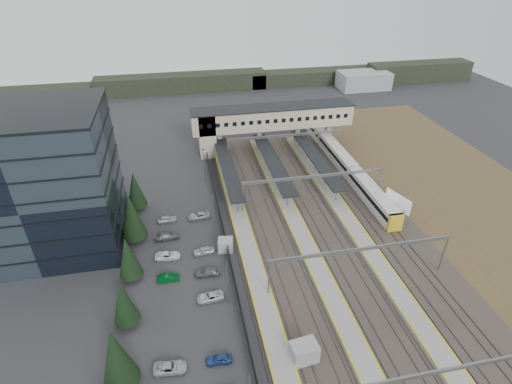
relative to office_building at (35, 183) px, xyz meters
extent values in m
plane|color=#2B2B2D|center=(36.00, -12.00, -12.19)|extent=(220.00, 220.00, 0.00)
cube|color=#3F515D|center=(0.00, 0.00, -0.19)|extent=(24.00, 18.00, 24.00)
cube|color=black|center=(0.00, 0.00, -8.76)|extent=(24.30, 18.30, 0.25)
cube|color=black|center=(0.00, 0.00, -5.33)|extent=(24.30, 18.30, 0.25)
cube|color=black|center=(0.00, 0.00, -1.91)|extent=(24.30, 18.30, 0.25)
cube|color=black|center=(0.00, 0.00, 1.52)|extent=(24.30, 18.30, 0.25)
cube|color=black|center=(0.00, 0.00, 4.95)|extent=(24.30, 18.30, 0.25)
cube|color=black|center=(0.00, 0.00, 8.38)|extent=(24.30, 18.30, 0.25)
cube|color=black|center=(0.00, 0.00, 11.91)|extent=(24.30, 18.30, 0.40)
cylinder|color=black|center=(14.00, -30.00, -11.59)|extent=(0.44, 0.44, 1.20)
cone|color=black|center=(14.00, -30.00, -7.09)|extent=(4.26, 4.26, 8.20)
cylinder|color=black|center=(14.00, -21.00, -11.59)|extent=(0.44, 0.44, 1.20)
cone|color=black|center=(14.00, -21.00, -7.79)|extent=(3.54, 3.54, 6.80)
cylinder|color=black|center=(14.00, -12.00, -11.59)|extent=(0.44, 0.44, 1.20)
cone|color=black|center=(14.00, -12.00, -7.69)|extent=(3.64, 3.64, 7.00)
cylinder|color=black|center=(14.00, -2.00, -11.59)|extent=(0.44, 0.44, 1.20)
cone|color=black|center=(14.00, -2.00, -6.94)|extent=(4.42, 4.42, 8.50)
cylinder|color=black|center=(14.00, 8.00, -11.59)|extent=(0.44, 0.44, 1.20)
cone|color=black|center=(14.00, 8.00, -7.59)|extent=(3.74, 3.74, 7.20)
imported|color=#BCBBC1|center=(19.50, -29.40, -11.62)|extent=(4.25, 2.27, 1.14)
imported|color=#06511C|center=(19.50, -13.50, -11.61)|extent=(3.51, 1.24, 1.15)
imported|color=white|center=(19.50, -8.20, -11.62)|extent=(4.31, 2.32, 1.15)
imported|color=#595A60|center=(19.50, -2.90, -11.56)|extent=(4.52, 2.13, 1.27)
imported|color=#ABAAAF|center=(19.50, 2.40, -11.58)|extent=(3.70, 1.70, 1.23)
imported|color=navy|center=(25.50, -29.40, -11.63)|extent=(3.36, 1.49, 1.12)
imported|color=silver|center=(25.50, -18.80, -11.64)|extent=(4.12, 2.12, 1.11)
imported|color=#5A6064|center=(25.50, -13.50, -11.62)|extent=(4.05, 1.84, 1.15)
imported|color=#B7B7BC|center=(25.50, -8.20, -11.58)|extent=(3.72, 1.72, 1.23)
imported|color=#AEADB2|center=(25.50, 2.40, -11.61)|extent=(4.33, 2.27, 1.16)
cube|color=black|center=(28.00, -37.00, -4.19)|extent=(0.50, 0.25, 0.15)
cylinder|color=slate|center=(28.00, -20.00, -8.19)|extent=(0.16, 0.16, 8.00)
cube|color=black|center=(28.00, -20.00, -4.19)|extent=(0.50, 0.25, 0.15)
cylinder|color=slate|center=(28.00, -2.00, -8.19)|extent=(0.16, 0.16, 8.00)
cube|color=black|center=(28.00, -2.00, -4.19)|extent=(0.50, 0.25, 0.15)
cylinder|color=slate|center=(28.00, 16.00, -8.19)|extent=(0.16, 0.16, 8.00)
cube|color=black|center=(28.00, 16.00, -4.19)|extent=(0.50, 0.25, 0.15)
cube|color=#26282B|center=(29.50, -7.00, -11.19)|extent=(0.08, 90.00, 2.00)
cube|color=#96989B|center=(35.99, -31.15, -10.81)|extent=(3.59, 2.81, 2.77)
cube|color=#96989B|center=(29.26, -8.06, -11.05)|extent=(2.79, 2.45, 2.27)
cube|color=#38322C|center=(48.00, -7.00, -12.09)|extent=(34.00, 90.00, 0.20)
cube|color=#59544C|center=(35.28, -7.00, -11.91)|extent=(0.08, 90.00, 0.14)
cube|color=#59544C|center=(36.72, -7.00, -11.91)|extent=(0.08, 90.00, 0.14)
cube|color=#59544C|center=(39.28, -7.00, -11.91)|extent=(0.08, 90.00, 0.14)
cube|color=#59544C|center=(40.72, -7.00, -11.91)|extent=(0.08, 90.00, 0.14)
cube|color=#59544C|center=(45.28, -7.00, -11.91)|extent=(0.08, 90.00, 0.14)
cube|color=#59544C|center=(46.72, -7.00, -11.91)|extent=(0.08, 90.00, 0.14)
cube|color=#59544C|center=(49.28, -7.00, -11.91)|extent=(0.08, 90.00, 0.14)
cube|color=#59544C|center=(50.72, -7.00, -11.91)|extent=(0.08, 90.00, 0.14)
cube|color=#59544C|center=(55.28, -7.00, -11.91)|extent=(0.08, 90.00, 0.14)
cube|color=#59544C|center=(56.72, -7.00, -11.91)|extent=(0.08, 90.00, 0.14)
cube|color=#59544C|center=(59.28, -7.00, -11.91)|extent=(0.08, 90.00, 0.14)
cube|color=#59544C|center=(60.72, -7.00, -11.91)|extent=(0.08, 90.00, 0.14)
cube|color=gray|center=(33.00, -7.00, -11.74)|extent=(3.20, 82.00, 0.90)
cube|color=gold|center=(31.55, -7.00, -11.28)|extent=(0.25, 82.00, 0.02)
cube|color=gold|center=(34.45, -7.00, -11.28)|extent=(0.25, 82.00, 0.02)
cube|color=gray|center=(43.00, -7.00, -11.74)|extent=(3.20, 82.00, 0.90)
cube|color=gold|center=(41.55, -7.00, -11.28)|extent=(0.25, 82.00, 0.02)
cube|color=gold|center=(44.45, -7.00, -11.28)|extent=(0.25, 82.00, 0.02)
cube|color=gray|center=(53.00, -7.00, -11.74)|extent=(3.20, 82.00, 0.90)
cube|color=gold|center=(51.55, -7.00, -11.28)|extent=(0.25, 82.00, 0.02)
cube|color=gold|center=(54.45, -7.00, -11.28)|extent=(0.25, 82.00, 0.02)
cube|color=black|center=(33.00, 15.00, -8.19)|extent=(3.00, 30.00, 0.25)
cube|color=slate|center=(33.00, 15.00, -8.34)|extent=(3.10, 30.00, 0.12)
cylinder|color=slate|center=(33.00, 2.00, -9.79)|extent=(0.20, 0.20, 3.10)
cylinder|color=slate|center=(33.00, 8.50, -9.79)|extent=(0.20, 0.20, 3.10)
cylinder|color=slate|center=(33.00, 15.00, -9.79)|extent=(0.20, 0.20, 3.10)
cylinder|color=slate|center=(33.00, 21.50, -9.79)|extent=(0.20, 0.20, 3.10)
cylinder|color=slate|center=(33.00, 28.00, -9.79)|extent=(0.20, 0.20, 3.10)
cube|color=black|center=(43.00, 15.00, -8.19)|extent=(3.00, 30.00, 0.25)
cube|color=slate|center=(43.00, 15.00, -8.34)|extent=(3.10, 30.00, 0.12)
cylinder|color=slate|center=(43.00, 2.00, -9.79)|extent=(0.20, 0.20, 3.10)
cylinder|color=slate|center=(43.00, 8.50, -9.79)|extent=(0.20, 0.20, 3.10)
cylinder|color=slate|center=(43.00, 15.00, -9.79)|extent=(0.20, 0.20, 3.10)
cylinder|color=slate|center=(43.00, 21.50, -9.79)|extent=(0.20, 0.20, 3.10)
cylinder|color=slate|center=(43.00, 28.00, -9.79)|extent=(0.20, 0.20, 3.10)
cube|color=black|center=(53.00, 15.00, -8.19)|extent=(3.00, 30.00, 0.25)
cube|color=slate|center=(53.00, 15.00, -8.34)|extent=(3.10, 30.00, 0.12)
cylinder|color=slate|center=(53.00, 2.00, -9.79)|extent=(0.20, 0.20, 3.10)
cylinder|color=slate|center=(53.00, 8.50, -9.79)|extent=(0.20, 0.20, 3.10)
cylinder|color=slate|center=(53.00, 15.00, -9.79)|extent=(0.20, 0.20, 3.10)
cylinder|color=slate|center=(53.00, 21.50, -9.79)|extent=(0.20, 0.20, 3.10)
cylinder|color=slate|center=(53.00, 28.00, -9.79)|extent=(0.20, 0.20, 3.10)
cube|color=tan|center=(46.50, 30.00, -3.69)|extent=(40.00, 6.00, 5.00)
cube|color=black|center=(46.50, 30.00, -1.14)|extent=(40.40, 6.40, 0.30)
cube|color=tan|center=(30.00, 30.00, -6.69)|extent=(4.00, 6.00, 11.00)
cube|color=black|center=(28.50, 26.98, -3.59)|extent=(1.00, 0.06, 1.00)
cube|color=black|center=(30.50, 26.98, -3.59)|extent=(1.00, 0.06, 1.00)
cube|color=black|center=(32.50, 26.98, -3.59)|extent=(1.00, 0.06, 1.00)
cube|color=black|center=(34.50, 26.98, -3.59)|extent=(1.00, 0.06, 1.00)
cube|color=black|center=(36.50, 26.98, -3.59)|extent=(1.00, 0.06, 1.00)
cube|color=black|center=(38.50, 26.98, -3.59)|extent=(1.00, 0.06, 1.00)
cube|color=black|center=(40.50, 26.98, -3.59)|extent=(1.00, 0.06, 1.00)
cube|color=black|center=(42.50, 26.98, -3.59)|extent=(1.00, 0.06, 1.00)
cube|color=black|center=(44.50, 26.98, -3.59)|extent=(1.00, 0.06, 1.00)
cube|color=black|center=(46.50, 26.98, -3.59)|extent=(1.00, 0.06, 1.00)
cube|color=black|center=(48.50, 26.98, -3.59)|extent=(1.00, 0.06, 1.00)
cube|color=black|center=(50.50, 26.98, -3.59)|extent=(1.00, 0.06, 1.00)
cube|color=black|center=(52.50, 26.98, -3.59)|extent=(1.00, 0.06, 1.00)
cube|color=black|center=(54.50, 26.98, -3.59)|extent=(1.00, 0.06, 1.00)
cube|color=black|center=(56.50, 26.98, -3.59)|extent=(1.00, 0.06, 1.00)
cube|color=black|center=(58.50, 26.98, -3.59)|extent=(1.00, 0.06, 1.00)
cube|color=black|center=(60.50, 26.98, -3.59)|extent=(1.00, 0.06, 1.00)
cube|color=black|center=(62.50, 26.98, -3.59)|extent=(1.00, 0.06, 1.00)
cube|color=black|center=(64.50, 26.98, -3.59)|extent=(1.00, 0.06, 1.00)
cube|color=gray|center=(31.50, 30.00, -9.19)|extent=(1.20, 1.60, 6.00)
cube|color=gray|center=(33.00, 30.00, -9.19)|extent=(1.20, 1.60, 6.00)
cube|color=gray|center=(43.00, 30.00, -9.19)|extent=(1.20, 1.60, 6.00)
cube|color=gray|center=(53.00, 30.00, -9.19)|extent=(1.20, 1.60, 6.00)
cube|color=gray|center=(61.50, 30.00, -9.19)|extent=(1.20, 1.60, 6.00)
cube|color=slate|center=(48.00, -40.00, -5.19)|extent=(28.40, 0.25, 0.35)
cube|color=slate|center=(48.00, -40.00, -5.59)|extent=(28.40, 0.12, 0.12)
cylinder|color=slate|center=(34.00, -20.00, -8.69)|extent=(0.28, 0.28, 7.00)
cylinder|color=slate|center=(62.00, -20.00, -8.69)|extent=(0.28, 0.28, 7.00)
cube|color=slate|center=(48.00, -20.00, -5.19)|extent=(28.40, 0.25, 0.35)
cube|color=slate|center=(48.00, -20.00, -5.59)|extent=(28.40, 0.12, 0.12)
cylinder|color=slate|center=(34.00, 2.00, -8.69)|extent=(0.28, 0.28, 7.00)
cylinder|color=slate|center=(62.00, 2.00, -8.69)|extent=(0.28, 0.28, 7.00)
cube|color=slate|center=(48.00, 2.00, -5.19)|extent=(28.40, 0.25, 0.35)
cube|color=slate|center=(48.00, 2.00, -5.59)|extent=(28.40, 0.12, 0.12)
cylinder|color=slate|center=(34.00, 22.00, -8.69)|extent=(0.28, 0.28, 7.00)
cylinder|color=slate|center=(62.00, 22.00, -8.69)|extent=(0.28, 0.28, 7.00)
cube|color=slate|center=(48.00, 22.00, -5.19)|extent=(28.40, 0.25, 0.35)
cube|color=slate|center=(48.00, 22.00, -5.59)|extent=(28.40, 0.12, 0.12)
cube|color=silver|center=(60.00, 0.23, -10.18)|extent=(2.69, 18.60, 3.46)
cube|color=black|center=(60.00, 0.23, -9.79)|extent=(2.75, 18.00, 0.86)
cube|color=slate|center=(60.00, 0.23, -11.66)|extent=(2.30, 17.20, 0.48)
cube|color=silver|center=(60.00, 19.44, -10.18)|extent=(2.69, 18.60, 3.46)
cube|color=black|center=(60.00, 19.44, -9.79)|extent=(2.75, 18.00, 0.86)
cube|color=slate|center=(60.00, 19.44, -11.66)|extent=(2.30, 17.20, 0.48)
cube|color=silver|center=(60.00, 38.64, -10.18)|extent=(2.69, 18.60, 3.46)
cube|color=black|center=(60.00, 38.64, -9.79)|extent=(2.75, 18.00, 0.86)
cube|color=slate|center=(60.00, 38.64, -11.66)|extent=(2.30, 17.20, 0.48)
cube|color=gold|center=(60.00, -8.97, -10.18)|extent=(2.71, 0.90, 3.46)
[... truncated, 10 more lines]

